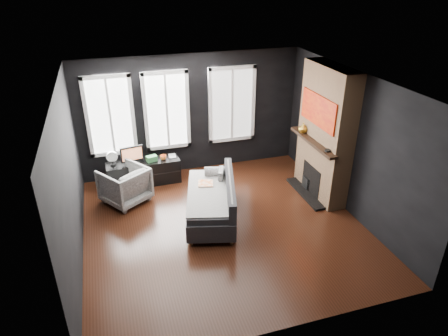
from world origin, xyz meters
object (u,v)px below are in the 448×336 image
object	(u,v)px
armchair	(125,183)
mantel_vase	(303,128)
monitor	(132,154)
book	(168,152)
mug	(163,157)
media_console	(144,172)
sofa	(211,198)

from	to	relation	value
armchair	mantel_vase	bearing A→B (deg)	140.24
monitor	book	distance (m)	0.81
armchair	mug	size ratio (longest dim) A/B	6.26
media_console	book	distance (m)	0.70
armchair	monitor	bearing A→B (deg)	-144.80
sofa	mug	distance (m)	1.80
monitor	mantel_vase	world-z (taller)	mantel_vase
book	media_console	bearing A→B (deg)	-174.05
book	mantel_vase	xyz separation A→B (m)	(2.67, -1.11, 0.69)
armchair	media_console	world-z (taller)	armchair
book	mug	bearing A→B (deg)	-140.47
sofa	book	bearing A→B (deg)	119.77
media_console	mug	distance (m)	0.56
sofa	mug	bearing A→B (deg)	125.07
media_console	mantel_vase	world-z (taller)	mantel_vase
monitor	mug	xyz separation A→B (m)	(0.66, -0.01, -0.15)
media_console	mug	size ratio (longest dim) A/B	11.81
media_console	book	world-z (taller)	book
sofa	monitor	size ratio (longest dim) A/B	3.85
sofa	book	distance (m)	1.87
media_console	mantel_vase	bearing A→B (deg)	-19.30
armchair	monitor	world-z (taller)	monitor
monitor	mantel_vase	size ratio (longest dim) A/B	2.34
monitor	sofa	bearing A→B (deg)	-63.00
book	armchair	bearing A→B (deg)	-144.83
sofa	mantel_vase	bearing A→B (deg)	32.31
armchair	mantel_vase	xyz separation A→B (m)	(3.70, -0.38, 0.91)
mantel_vase	book	bearing A→B (deg)	157.38
mug	armchair	bearing A→B (deg)	-145.56
armchair	book	xyz separation A→B (m)	(1.04, 0.73, 0.23)
sofa	media_console	size ratio (longest dim) A/B	1.21
armchair	monitor	xyz separation A→B (m)	(0.24, 0.63, 0.34)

